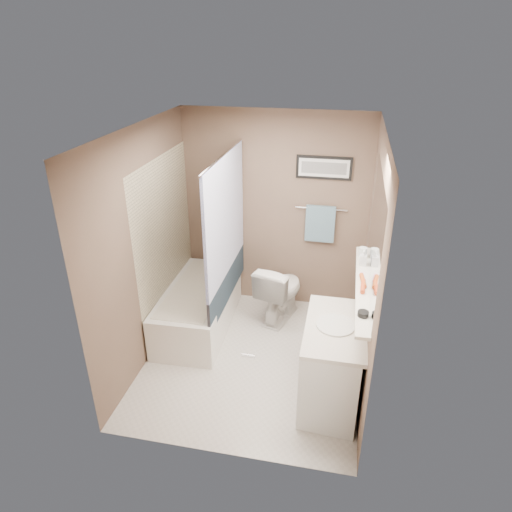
% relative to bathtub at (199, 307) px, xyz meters
% --- Properties ---
extents(ground, '(2.50, 2.50, 0.00)m').
position_rel_bathtub_xyz_m(ground, '(0.75, -0.47, -0.25)').
color(ground, beige).
rests_on(ground, ground).
extents(ceiling, '(2.20, 2.50, 0.04)m').
position_rel_bathtub_xyz_m(ceiling, '(0.75, -0.47, 2.13)').
color(ceiling, white).
rests_on(ceiling, wall_back).
extents(wall_back, '(2.20, 0.04, 2.40)m').
position_rel_bathtub_xyz_m(wall_back, '(0.75, 0.76, 0.95)').
color(wall_back, brown).
rests_on(wall_back, ground).
extents(wall_front, '(2.20, 0.04, 2.40)m').
position_rel_bathtub_xyz_m(wall_front, '(0.75, -1.70, 0.95)').
color(wall_front, brown).
rests_on(wall_front, ground).
extents(wall_left, '(0.04, 2.50, 2.40)m').
position_rel_bathtub_xyz_m(wall_left, '(-0.33, -0.47, 0.95)').
color(wall_left, brown).
rests_on(wall_left, ground).
extents(wall_right, '(0.04, 2.50, 2.40)m').
position_rel_bathtub_xyz_m(wall_right, '(1.83, -0.47, 0.95)').
color(wall_right, brown).
rests_on(wall_right, ground).
extents(tile_surround, '(0.02, 1.55, 2.00)m').
position_rel_bathtub_xyz_m(tile_surround, '(-0.34, 0.03, 0.75)').
color(tile_surround, '#C4B794').
rests_on(tile_surround, wall_left).
extents(curtain_rod, '(0.02, 1.55, 0.02)m').
position_rel_bathtub_xyz_m(curtain_rod, '(0.35, 0.03, 1.80)').
color(curtain_rod, silver).
rests_on(curtain_rod, wall_left).
extents(curtain_upper, '(0.03, 1.45, 1.28)m').
position_rel_bathtub_xyz_m(curtain_upper, '(0.35, 0.03, 1.15)').
color(curtain_upper, white).
rests_on(curtain_upper, curtain_rod).
extents(curtain_lower, '(0.03, 1.45, 0.36)m').
position_rel_bathtub_xyz_m(curtain_lower, '(0.35, 0.03, 0.33)').
color(curtain_lower, '#21313E').
rests_on(curtain_lower, curtain_rod).
extents(mirror, '(0.02, 1.60, 1.00)m').
position_rel_bathtub_xyz_m(mirror, '(1.84, -0.62, 1.37)').
color(mirror, silver).
rests_on(mirror, wall_right).
extents(shelf, '(0.12, 1.60, 0.03)m').
position_rel_bathtub_xyz_m(shelf, '(1.79, -0.62, 0.85)').
color(shelf, silver).
rests_on(shelf, wall_right).
extents(towel_bar, '(0.60, 0.02, 0.02)m').
position_rel_bathtub_xyz_m(towel_bar, '(1.30, 0.74, 1.05)').
color(towel_bar, silver).
rests_on(towel_bar, wall_back).
extents(towel, '(0.34, 0.05, 0.44)m').
position_rel_bathtub_xyz_m(towel, '(1.30, 0.72, 0.87)').
color(towel, '#86B2C4').
rests_on(towel, towel_bar).
extents(art_frame, '(0.62, 0.02, 0.26)m').
position_rel_bathtub_xyz_m(art_frame, '(1.30, 0.76, 1.53)').
color(art_frame, black).
rests_on(art_frame, wall_back).
extents(art_mat, '(0.56, 0.00, 0.20)m').
position_rel_bathtub_xyz_m(art_mat, '(1.30, 0.75, 1.53)').
color(art_mat, white).
rests_on(art_mat, art_frame).
extents(art_image, '(0.50, 0.00, 0.13)m').
position_rel_bathtub_xyz_m(art_image, '(1.30, 0.74, 1.53)').
color(art_image, '#595959').
rests_on(art_image, art_mat).
extents(door, '(0.80, 0.02, 2.00)m').
position_rel_bathtub_xyz_m(door, '(1.30, -1.71, 0.75)').
color(door, silver).
rests_on(door, wall_front).
extents(door_handle, '(0.10, 0.02, 0.02)m').
position_rel_bathtub_xyz_m(door_handle, '(0.97, -1.66, 0.75)').
color(door_handle, silver).
rests_on(door_handle, door).
extents(bathtub, '(0.75, 1.52, 0.50)m').
position_rel_bathtub_xyz_m(bathtub, '(0.00, 0.00, 0.00)').
color(bathtub, white).
rests_on(bathtub, ground).
extents(tub_rim, '(0.56, 1.36, 0.02)m').
position_rel_bathtub_xyz_m(tub_rim, '(-0.00, 0.00, 0.25)').
color(tub_rim, silver).
rests_on(tub_rim, bathtub).
extents(toilet, '(0.59, 0.80, 0.73)m').
position_rel_bathtub_xyz_m(toilet, '(0.90, 0.38, 0.12)').
color(toilet, white).
rests_on(toilet, ground).
extents(vanity, '(0.57, 0.94, 0.80)m').
position_rel_bathtub_xyz_m(vanity, '(1.60, -0.91, 0.15)').
color(vanity, silver).
rests_on(vanity, ground).
extents(countertop, '(0.54, 0.96, 0.04)m').
position_rel_bathtub_xyz_m(countertop, '(1.59, -0.91, 0.57)').
color(countertop, beige).
rests_on(countertop, vanity).
extents(sink_basin, '(0.34, 0.34, 0.01)m').
position_rel_bathtub_xyz_m(sink_basin, '(1.58, -0.91, 0.60)').
color(sink_basin, silver).
rests_on(sink_basin, countertop).
extents(faucet_spout, '(0.02, 0.02, 0.10)m').
position_rel_bathtub_xyz_m(faucet_spout, '(1.78, -0.91, 0.64)').
color(faucet_spout, silver).
rests_on(faucet_spout, countertop).
extents(faucet_knob, '(0.05, 0.05, 0.05)m').
position_rel_bathtub_xyz_m(faucet_knob, '(1.78, -0.81, 0.62)').
color(faucet_knob, silver).
rests_on(faucet_knob, countertop).
extents(candle_bowl_near, '(0.09, 0.09, 0.04)m').
position_rel_bathtub_xyz_m(candle_bowl_near, '(1.79, -1.13, 0.89)').
color(candle_bowl_near, black).
rests_on(candle_bowl_near, shelf).
extents(hair_brush_front, '(0.05, 0.22, 0.04)m').
position_rel_bathtub_xyz_m(hair_brush_front, '(1.79, -0.69, 0.89)').
color(hair_brush_front, '#CA431C').
rests_on(hair_brush_front, shelf).
extents(hair_brush_back, '(0.07, 0.22, 0.04)m').
position_rel_bathtub_xyz_m(hair_brush_back, '(1.79, -0.59, 0.89)').
color(hair_brush_back, '#C1501B').
rests_on(hair_brush_back, shelf).
extents(pink_comb, '(0.05, 0.16, 0.01)m').
position_rel_bathtub_xyz_m(pink_comb, '(1.79, -0.48, 0.87)').
color(pink_comb, pink).
rests_on(pink_comb, shelf).
extents(glass_jar, '(0.08, 0.08, 0.10)m').
position_rel_bathtub_xyz_m(glass_jar, '(1.79, -0.05, 0.92)').
color(glass_jar, white).
rests_on(glass_jar, shelf).
extents(soap_bottle, '(0.07, 0.07, 0.15)m').
position_rel_bathtub_xyz_m(soap_bottle, '(1.79, -0.23, 0.94)').
color(soap_bottle, '#999999').
rests_on(soap_bottle, shelf).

